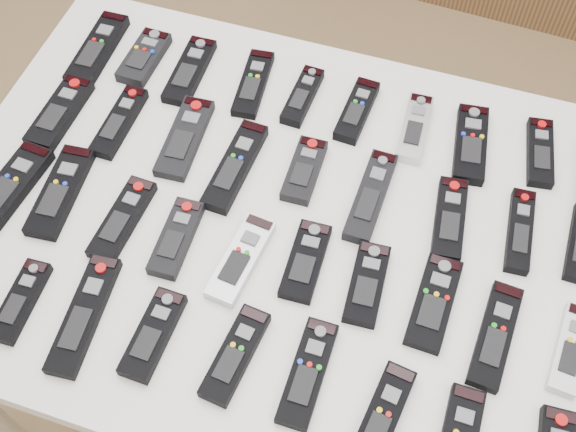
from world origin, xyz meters
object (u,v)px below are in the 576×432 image
(remote_8, at_px, (540,153))
(remote_11, at_px, (119,122))
(remote_16, at_px, (450,219))
(remote_0, at_px, (97,49))
(remote_14, at_px, (304,170))
(remote_25, at_px, (367,284))
(remote_27, at_px, (495,336))
(remote_5, at_px, (357,111))
(remote_22, at_px, (176,238))
(remote_15, at_px, (371,196))
(remote_17, at_px, (520,231))
(remote_12, at_px, (185,138))
(remote_21, at_px, (123,219))
(remote_13, at_px, (235,166))
(remote_20, at_px, (60,192))
(remote_7, at_px, (471,144))
(remote_2, at_px, (190,71))
(remote_35, at_px, (381,421))
(remote_30, at_px, (21,301))
(remote_6, at_px, (414,129))
(remote_26, at_px, (434,302))
(remote_4, at_px, (302,96))
(remote_1, at_px, (144,57))
(remote_32, at_px, (153,334))
(remote_34, at_px, (308,373))
(remote_19, at_px, (11,186))
(remote_33, at_px, (235,355))
(table, at_px, (288,239))
(remote_23, at_px, (241,259))
(remote_24, at_px, (306,261))
(remote_28, at_px, (570,349))
(remote_31, at_px, (84,314))

(remote_8, bearing_deg, remote_11, -175.06)
(remote_16, bearing_deg, remote_0, 160.63)
(remote_14, distance_m, remote_25, 0.25)
(remote_8, xyz_separation_m, remote_27, (-0.02, -0.39, 0.00))
(remote_5, xyz_separation_m, remote_14, (-0.05, -0.17, -0.00))
(remote_22, relative_size, remote_27, 0.82)
(remote_15, height_order, remote_17, remote_15)
(remote_12, relative_size, remote_21, 1.10)
(remote_11, relative_size, remote_21, 0.99)
(remote_13, xyz_separation_m, remote_20, (-0.28, -0.15, -0.00))
(remote_8, bearing_deg, remote_7, -178.11)
(remote_2, distance_m, remote_8, 0.70)
(remote_14, xyz_separation_m, remote_35, (0.25, -0.41, 0.00))
(remote_7, bearing_deg, remote_30, -146.12)
(remote_6, xyz_separation_m, remote_8, (0.24, 0.02, -0.00))
(remote_26, bearing_deg, remote_27, -11.99)
(remote_4, relative_size, remote_6, 0.92)
(remote_1, distance_m, remote_17, 0.81)
(remote_13, height_order, remote_32, remote_13)
(remote_11, bearing_deg, remote_30, -88.16)
(remote_14, relative_size, remote_16, 0.85)
(remote_6, relative_size, remote_21, 0.92)
(remote_34, bearing_deg, remote_19, 164.62)
(remote_20, bearing_deg, remote_27, -7.54)
(remote_11, distance_m, remote_14, 0.37)
(remote_4, relative_size, remote_15, 0.75)
(remote_14, bearing_deg, remote_27, -30.71)
(remote_15, height_order, remote_33, remote_15)
(remote_0, distance_m, remote_4, 0.44)
(remote_20, xyz_separation_m, remote_35, (0.65, -0.22, 0.00))
(table, bearing_deg, remote_13, 148.55)
(remote_14, height_order, remote_20, same)
(remote_30, distance_m, remote_33, 0.37)
(remote_13, xyz_separation_m, remote_19, (-0.37, -0.17, 0.00))
(table, relative_size, remote_30, 8.55)
(remote_8, bearing_deg, remote_34, -125.49)
(remote_14, bearing_deg, remote_11, 178.50)
(remote_15, distance_m, remote_34, 0.35)
(table, xyz_separation_m, remote_23, (-0.05, -0.10, 0.07))
(remote_34, bearing_deg, remote_32, -176.40)
(table, height_order, remote_30, remote_30)
(remote_21, relative_size, remote_24, 1.15)
(remote_17, height_order, remote_28, same)
(remote_32, bearing_deg, remote_33, 5.35)
(remote_30, relative_size, remote_35, 0.82)
(remote_19, bearing_deg, remote_2, 66.94)
(remote_8, height_order, remote_31, same)
(remote_1, bearing_deg, remote_28, -20.91)
(remote_0, bearing_deg, remote_2, -0.30)
(remote_4, xyz_separation_m, remote_26, (0.34, -0.36, -0.00))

